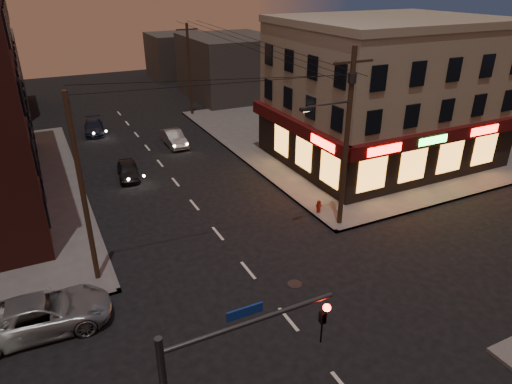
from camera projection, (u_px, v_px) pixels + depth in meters
ground at (288, 319)px, 19.43m from camera, size 120.00×120.00×0.00m
sidewalk_ne at (354, 134)px, 42.00m from camera, size 24.00×28.00×0.15m
pizza_building at (384, 92)px, 34.40m from camera, size 15.85×12.85×10.50m
bg_building_ne_a at (231, 67)px, 54.31m from camera, size 10.00×12.00×7.00m
bg_building_ne_b at (179, 55)px, 65.06m from camera, size 8.00×8.00×6.00m
utility_pole_main at (346, 131)px, 24.34m from camera, size 4.20×0.44×10.00m
utility_pole_far at (189, 70)px, 46.07m from camera, size 0.26×0.26×9.00m
utility_pole_west at (83, 193)px, 19.97m from camera, size 0.24×0.24×9.00m
suv_cross at (42, 314)px, 18.60m from camera, size 5.62×2.85×1.52m
sedan_near at (128, 170)px, 32.81m from camera, size 1.85×3.72×1.22m
sedan_mid at (174, 138)px, 39.12m from camera, size 1.41×4.00×1.31m
sedan_far at (94, 127)px, 42.18m from camera, size 2.15×4.28×1.19m
fire_hydrant at (319, 206)px, 27.75m from camera, size 0.37×0.37×0.81m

